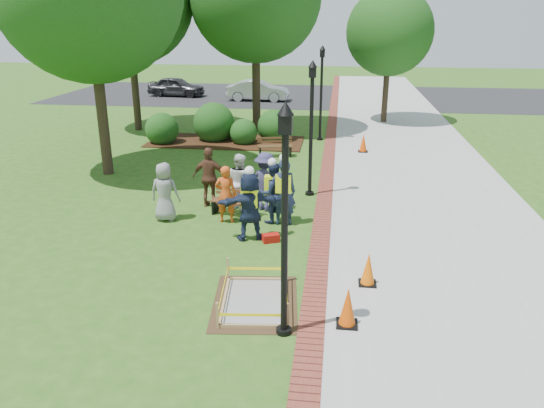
# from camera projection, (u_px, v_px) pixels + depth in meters

# --- Properties ---
(ground) EXTENTS (100.00, 100.00, 0.00)m
(ground) POSITION_uv_depth(u_px,v_px,m) (245.00, 259.00, 12.73)
(ground) COLOR #285116
(ground) RESTS_ON ground
(sidewalk) EXTENTS (6.00, 60.00, 0.02)m
(sidewalk) POSITION_uv_depth(u_px,v_px,m) (409.00, 159.00, 21.47)
(sidewalk) COLOR #9E9E99
(sidewalk) RESTS_ON ground
(brick_edging) EXTENTS (0.50, 60.00, 0.03)m
(brick_edging) POSITION_uv_depth(u_px,v_px,m) (329.00, 156.00, 21.85)
(brick_edging) COLOR maroon
(brick_edging) RESTS_ON ground
(mulch_bed) EXTENTS (7.00, 3.00, 0.05)m
(mulch_bed) POSITION_uv_depth(u_px,v_px,m) (226.00, 142.00, 24.28)
(mulch_bed) COLOR #381E0F
(mulch_bed) RESTS_ON ground
(parking_lot) EXTENTS (36.00, 12.00, 0.01)m
(parking_lot) POSITION_uv_depth(u_px,v_px,m) (310.00, 96.00, 37.93)
(parking_lot) COLOR black
(parking_lot) RESTS_ON ground
(wet_concrete_pad) EXTENTS (1.93, 2.46, 0.55)m
(wet_concrete_pad) POSITION_uv_depth(u_px,v_px,m) (255.00, 293.00, 10.73)
(wet_concrete_pad) COLOR #47331E
(wet_concrete_pad) RESTS_ON ground
(bench_near) EXTENTS (1.43, 0.78, 0.73)m
(bench_near) POSITION_uv_depth(u_px,v_px,m) (234.00, 208.00, 15.42)
(bench_near) COLOR brown
(bench_near) RESTS_ON ground
(bench_far) EXTENTS (1.50, 0.78, 0.77)m
(bench_far) POSITION_uv_depth(u_px,v_px,m) (275.00, 151.00, 21.77)
(bench_far) COLOR brown
(bench_far) RESTS_ON ground
(cone_front) EXTENTS (0.40, 0.40, 0.80)m
(cone_front) POSITION_uv_depth(u_px,v_px,m) (348.00, 308.00, 9.89)
(cone_front) COLOR black
(cone_front) RESTS_ON ground
(cone_back) EXTENTS (0.38, 0.38, 0.75)m
(cone_back) POSITION_uv_depth(u_px,v_px,m) (368.00, 270.00, 11.41)
(cone_back) COLOR black
(cone_back) RESTS_ON ground
(cone_far) EXTENTS (0.40, 0.40, 0.79)m
(cone_far) POSITION_uv_depth(u_px,v_px,m) (363.00, 143.00, 22.42)
(cone_far) COLOR black
(cone_far) RESTS_ON ground
(toolbox) EXTENTS (0.48, 0.38, 0.21)m
(toolbox) POSITION_uv_depth(u_px,v_px,m) (271.00, 238.00, 13.65)
(toolbox) COLOR #AA110D
(toolbox) RESTS_ON ground
(lamp_near) EXTENTS (0.28, 0.28, 4.26)m
(lamp_near) POSITION_uv_depth(u_px,v_px,m) (285.00, 207.00, 8.95)
(lamp_near) COLOR black
(lamp_near) RESTS_ON ground
(lamp_mid) EXTENTS (0.28, 0.28, 4.26)m
(lamp_mid) POSITION_uv_depth(u_px,v_px,m) (311.00, 119.00, 16.41)
(lamp_mid) COLOR black
(lamp_mid) RESTS_ON ground
(lamp_far) EXTENTS (0.28, 0.28, 4.26)m
(lamp_far) POSITION_uv_depth(u_px,v_px,m) (321.00, 86.00, 23.88)
(lamp_far) COLOR black
(lamp_far) RESTS_ON ground
(tree_right) EXTENTS (4.47, 4.47, 6.91)m
(tree_right) POSITION_uv_depth(u_px,v_px,m) (390.00, 32.00, 27.24)
(tree_right) COLOR #3D2D1E
(tree_right) RESTS_ON ground
(shrub_a) EXTENTS (1.50, 1.50, 1.50)m
(shrub_a) POSITION_uv_depth(u_px,v_px,m) (163.00, 143.00, 24.09)
(shrub_a) COLOR #184012
(shrub_a) RESTS_ON ground
(shrub_b) EXTENTS (1.89, 1.89, 1.89)m
(shrub_b) POSITION_uv_depth(u_px,v_px,m) (214.00, 140.00, 24.66)
(shrub_b) COLOR #184012
(shrub_b) RESTS_ON ground
(shrub_c) EXTENTS (1.23, 1.23, 1.23)m
(shrub_c) POSITION_uv_depth(u_px,v_px,m) (244.00, 144.00, 23.99)
(shrub_c) COLOR #184012
(shrub_c) RESTS_ON ground
(shrub_d) EXTENTS (1.57, 1.57, 1.57)m
(shrub_d) POSITION_uv_depth(u_px,v_px,m) (274.00, 141.00, 24.58)
(shrub_d) COLOR #184012
(shrub_d) RESTS_ON ground
(shrub_e) EXTENTS (0.92, 0.92, 0.92)m
(shrub_e) POSITION_uv_depth(u_px,v_px,m) (224.00, 138.00, 25.11)
(shrub_e) COLOR #184012
(shrub_e) RESTS_ON ground
(casual_person_a) EXTENTS (0.55, 0.36, 1.68)m
(casual_person_a) POSITION_uv_depth(u_px,v_px,m) (165.00, 192.00, 14.86)
(casual_person_a) COLOR gray
(casual_person_a) RESTS_ON ground
(casual_person_b) EXTENTS (0.54, 0.36, 1.64)m
(casual_person_b) POSITION_uv_depth(u_px,v_px,m) (226.00, 194.00, 14.73)
(casual_person_b) COLOR #CE4918
(casual_person_b) RESTS_ON ground
(casual_person_c) EXTENTS (0.62, 0.63, 1.69)m
(casual_person_c) POSITION_uv_depth(u_px,v_px,m) (240.00, 182.00, 15.77)
(casual_person_c) COLOR silver
(casual_person_c) RESTS_ON ground
(casual_person_d) EXTENTS (0.61, 0.41, 1.83)m
(casual_person_d) POSITION_uv_depth(u_px,v_px,m) (210.00, 178.00, 15.92)
(casual_person_d) COLOR brown
(casual_person_d) RESTS_ON ground
(casual_person_e) EXTENTS (0.67, 0.59, 1.76)m
(casual_person_e) POSITION_uv_depth(u_px,v_px,m) (265.00, 182.00, 15.63)
(casual_person_e) COLOR #343156
(casual_person_e) RESTS_ON ground
(hivis_worker_a) EXTENTS (0.67, 0.53, 1.97)m
(hivis_worker_a) POSITION_uv_depth(u_px,v_px,m) (250.00, 204.00, 13.55)
(hivis_worker_a) COLOR #161F3A
(hivis_worker_a) RESTS_ON ground
(hivis_worker_b) EXTENTS (0.65, 0.48, 2.03)m
(hivis_worker_b) POSITION_uv_depth(u_px,v_px,m) (283.00, 190.00, 14.51)
(hivis_worker_b) COLOR #1C2E49
(hivis_worker_b) RESTS_ON ground
(hivis_worker_c) EXTENTS (0.65, 0.57, 1.86)m
(hivis_worker_c) POSITION_uv_depth(u_px,v_px,m) (272.00, 191.00, 14.69)
(hivis_worker_c) COLOR #1A1B44
(hivis_worker_c) RESTS_ON ground
(parked_car_a) EXTENTS (2.35, 4.67, 1.47)m
(parked_car_a) POSITION_uv_depth(u_px,v_px,m) (177.00, 96.00, 37.76)
(parked_car_a) COLOR #2C2B2E
(parked_car_a) RESTS_ON ground
(parked_car_b) EXTENTS (2.08, 4.60, 1.49)m
(parked_car_b) POSITION_uv_depth(u_px,v_px,m) (258.00, 101.00, 35.82)
(parked_car_b) COLOR #A6A6AB
(parked_car_b) RESTS_ON ground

